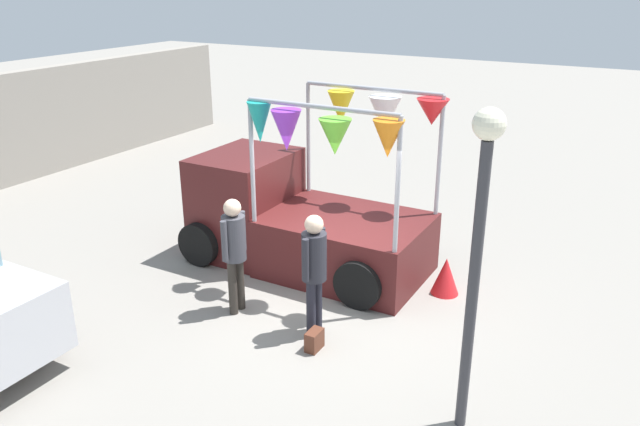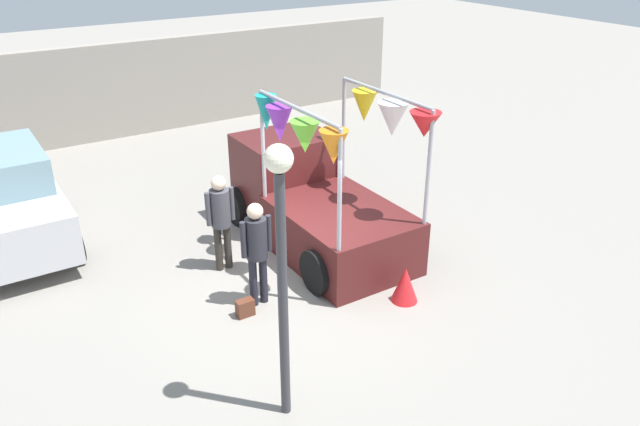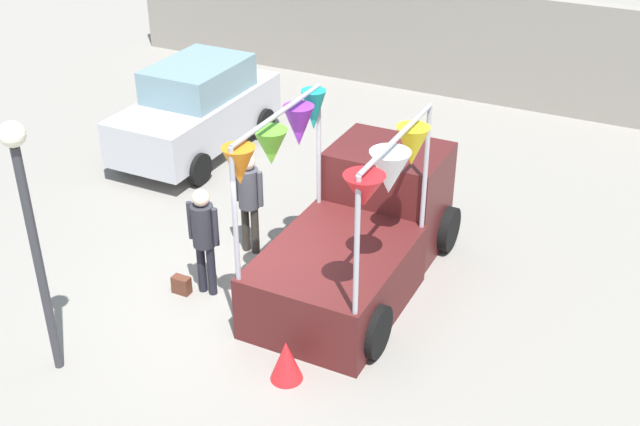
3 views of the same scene
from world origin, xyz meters
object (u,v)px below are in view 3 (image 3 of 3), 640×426
person_customer (203,232)px  handbag (182,285)px  folded_kite_bundle_crimson (286,360)px  vendor_truck (363,226)px  street_lamp (28,214)px  person_vendor (249,194)px  parked_car (197,108)px

person_customer → handbag: (-0.35, -0.20, -0.94)m
handbag → folded_kite_bundle_crimson: (2.39, -1.01, 0.16)m
vendor_truck → handbag: bearing=-143.3°
vendor_truck → street_lamp: 4.97m
person_vendor → person_customer: bearing=-89.4°
person_customer → parked_car: bearing=125.2°
parked_car → person_customer: 5.21m
parked_car → handbag: (2.65, -4.45, -0.80)m
person_customer → handbag: size_ratio=6.34×
street_lamp → folded_kite_bundle_crimson: (2.88, 1.16, -2.06)m
person_customer → street_lamp: size_ratio=0.50×
street_lamp → folded_kite_bundle_crimson: 3.73m
handbag → street_lamp: size_ratio=0.08×
vendor_truck → person_customer: 2.44m
parked_car → vendor_truck: bearing=-29.3°
vendor_truck → street_lamp: bearing=-125.6°
vendor_truck → parked_car: bearing=150.7°
handbag → person_vendor: bearing=77.5°
parked_car → handbag: bearing=-59.2°
vendor_truck → street_lamp: (-2.76, -3.86, 1.47)m
person_vendor → handbag: 1.82m
person_customer → handbag: bearing=-150.3°
handbag → folded_kite_bundle_crimson: bearing=-22.9°
vendor_truck → folded_kite_bundle_crimson: size_ratio=6.82×
person_vendor → parked_car: bearing=135.5°
parked_car → street_lamp: 7.11m
person_vendor → vendor_truck: bearing=5.1°
handbag → folded_kite_bundle_crimson: 2.60m
parked_car → street_lamp: street_lamp is taller
person_customer → person_vendor: bearing=90.6°
handbag → parked_car: bearing=120.8°
person_vendor → street_lamp: (-0.83, -3.68, 1.29)m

